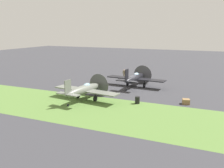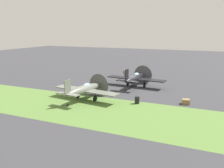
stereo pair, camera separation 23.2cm
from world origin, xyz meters
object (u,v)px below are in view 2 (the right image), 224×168
at_px(ground_crew_mechanic, 142,73).
at_px(fuel_drum, 137,100).
at_px(supply_crate, 186,102).
at_px(airplane_wingman, 84,90).
at_px(ground_crew_chief, 124,74).
at_px(airplane_lead, 135,78).

relative_size(ground_crew_mechanic, fuel_drum, 1.92).
xyz_separation_m(fuel_drum, supply_crate, (5.70, 2.34, -0.13)).
xyz_separation_m(airplane_wingman, ground_crew_chief, (-0.95, 16.53, -0.54)).
relative_size(airplane_lead, ground_crew_mechanic, 5.75).
xyz_separation_m(ground_crew_chief, ground_crew_mechanic, (2.95, 1.69, 0.00)).
height_order(airplane_wingman, fuel_drum, airplane_wingman).
xyz_separation_m(airplane_lead, airplane_wingman, (-3.44, -10.42, -0.03)).
xyz_separation_m(airplane_lead, fuel_drum, (3.46, -8.99, -1.03)).
bearing_deg(fuel_drum, airplane_lead, 111.07).
bearing_deg(airplane_wingman, ground_crew_chief, 100.60).
relative_size(airplane_wingman, fuel_drum, 10.91).
bearing_deg(airplane_wingman, ground_crew_mechanic, 91.05).
distance_m(airplane_lead, fuel_drum, 9.69).
xyz_separation_m(ground_crew_chief, fuel_drum, (7.85, -15.10, -0.46)).
bearing_deg(ground_crew_chief, fuel_drum, 134.55).
relative_size(airplane_wingman, ground_crew_mechanic, 5.67).
distance_m(airplane_lead, airplane_wingman, 10.97).
bearing_deg(airplane_lead, airplane_wingman, -104.61).
height_order(fuel_drum, supply_crate, fuel_drum).
bearing_deg(airplane_lead, supply_crate, -32.35).
bearing_deg(ground_crew_chief, airplane_wingman, 110.37).
xyz_separation_m(airplane_lead, ground_crew_chief, (-4.39, 6.11, -0.57)).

